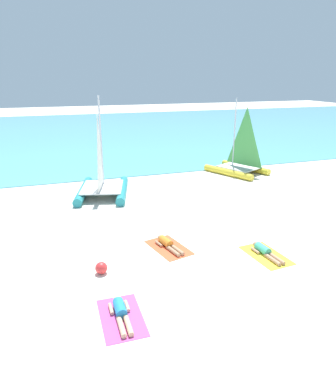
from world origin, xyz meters
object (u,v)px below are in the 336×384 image
towel_leftmost (122,317)px  sunbather_center_left (168,244)px  sunbather_leftmost (121,312)px  towel_center_left (169,247)px  sailboat_teal (102,181)px  beach_ball (101,268)px  sailboat_yellow (239,163)px  towel_center_right (266,255)px  sunbather_center_right (265,251)px

towel_leftmost → sunbather_center_left: 4.30m
sunbather_leftmost → towel_center_left: 4.20m
sailboat_teal → beach_ball: sailboat_teal is taller
sunbather_leftmost → sailboat_teal: bearing=84.7°
sailboat_yellow → sailboat_teal: size_ratio=0.92×
sailboat_teal → towel_center_left: sailboat_teal is taller
sailboat_teal → towel_center_left: size_ratio=2.73×
towel_center_right → sunbather_center_right: bearing=94.8°
towel_leftmost → sunbather_center_right: size_ratio=1.21×
sunbather_leftmost → sunbather_center_left: bearing=55.2°
sunbather_center_right → beach_ball: 5.79m
towel_leftmost → towel_center_right: bearing=17.4°
sailboat_yellow → sunbather_leftmost: bearing=-155.3°
sailboat_yellow → towel_center_left: size_ratio=2.52×
towel_leftmost → sunbather_center_right: bearing=18.1°
sailboat_teal → sunbather_center_left: bearing=-64.1°
sailboat_yellow → towel_center_right: size_ratio=2.52×
sailboat_teal → towel_leftmost: bearing=-81.4°
towel_leftmost → towel_center_left: size_ratio=1.00×
sunbather_center_left → beach_ball: bearing=-170.4°
towel_leftmost → beach_ball: size_ratio=4.78×
sailboat_yellow → sailboat_teal: (-9.15, -1.74, 0.06)m
sailboat_teal → sunbather_leftmost: sailboat_teal is taller
towel_center_left → beach_ball: (-2.66, -1.03, 0.19)m
beach_ball → sailboat_teal: bearing=80.9°
sailboat_yellow → towel_center_left: 11.69m
towel_leftmost → beach_ball: bearing=93.9°
towel_leftmost → sunbather_center_left: bearing=54.8°
beach_ball → towel_leftmost: bearing=-86.1°
sunbather_leftmost → sailboat_yellow: bearing=50.5°
sunbather_leftmost → towel_center_right: (5.60, 1.69, -0.13)m
sunbather_leftmost → sunbather_center_left: size_ratio=1.00×
sunbather_center_right → beach_ball: (-5.76, 0.59, 0.07)m
sailboat_teal → beach_ball: 8.11m
towel_center_left → sunbather_center_left: 0.14m
sailboat_yellow → sunbather_center_right: (-4.67, -10.32, -0.58)m
sailboat_yellow → beach_ball: size_ratio=12.05×
sunbather_leftmost → sunbather_center_right: same height
sailboat_teal → sunbather_center_left: 7.05m
sunbather_center_right → towel_center_left: bearing=147.7°
towel_center_left → sunbather_center_left: (-0.02, 0.07, 0.13)m
sailboat_teal → sunbather_center_right: size_ratio=3.31×
sailboat_teal → sailboat_yellow: bearing=25.5°
sunbather_center_left → towel_leftmost: bearing=-138.2°
sailboat_yellow → sailboat_teal: bearing=165.9°
sunbather_leftmost → beach_ball: beach_ball is taller
sunbather_center_left → towel_center_right: size_ratio=0.82×
beach_ball → towel_center_left: bearing=21.3°
sailboat_yellow → towel_leftmost: 15.92m
towel_center_left → towel_center_right: same height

